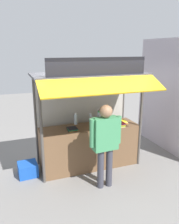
# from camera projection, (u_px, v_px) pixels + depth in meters

# --- Properties ---
(ground_plane) EXTENTS (20.00, 20.00, 0.00)m
(ground_plane) POSITION_uv_depth(u_px,v_px,m) (90.00, 165.00, 5.48)
(ground_plane) COLOR slate
(stall_counter) EXTENTS (2.29, 0.68, 0.99)m
(stall_counter) POSITION_uv_depth(u_px,v_px,m) (90.00, 146.00, 5.34)
(stall_counter) COLOR brown
(stall_counter) RESTS_ON ground
(stall_structure) EXTENTS (2.49, 1.60, 2.57)m
(stall_structure) POSITION_uv_depth(u_px,v_px,m) (87.00, 101.00, 5.18)
(stall_structure) COLOR #4C4742
(stall_structure) RESTS_ON ground
(water_bottle_far_left) EXTENTS (0.08, 0.08, 0.28)m
(water_bottle_far_left) POSITION_uv_depth(u_px,v_px,m) (99.00, 117.00, 5.52)
(water_bottle_far_left) COLOR silver
(water_bottle_far_left) RESTS_ON stall_counter
(water_bottle_mid_right) EXTENTS (0.07, 0.07, 0.24)m
(water_bottle_mid_right) POSITION_uv_depth(u_px,v_px,m) (91.00, 118.00, 5.46)
(water_bottle_mid_right) COLOR silver
(water_bottle_mid_right) RESTS_ON stall_counter
(water_bottle_front_left) EXTENTS (0.08, 0.08, 0.28)m
(water_bottle_front_left) POSITION_uv_depth(u_px,v_px,m) (76.00, 119.00, 5.34)
(water_bottle_front_left) COLOR silver
(water_bottle_front_left) RESTS_ON stall_counter
(magazine_stack_rear_center) EXTENTS (0.25, 0.26, 0.04)m
(magazine_stack_rear_center) POSITION_uv_depth(u_px,v_px,m) (122.00, 122.00, 5.49)
(magazine_stack_rear_center) COLOR orange
(magazine_stack_rear_center) RESTS_ON stall_counter
(magazine_stack_back_right) EXTENTS (0.25, 0.27, 0.04)m
(magazine_stack_back_right) POSITION_uv_depth(u_px,v_px,m) (72.00, 129.00, 5.00)
(magazine_stack_back_right) COLOR orange
(magazine_stack_back_right) RESTS_ON stall_counter
(magazine_stack_back_left) EXTENTS (0.25, 0.26, 0.09)m
(magazine_stack_back_left) POSITION_uv_depth(u_px,v_px,m) (119.00, 124.00, 5.22)
(magazine_stack_back_left) COLOR white
(magazine_stack_back_left) RESTS_ON stall_counter
(banana_bunch_rightmost) EXTENTS (0.09, 0.09, 0.25)m
(banana_bunch_rightmost) POSITION_uv_depth(u_px,v_px,m) (86.00, 92.00, 4.48)
(banana_bunch_rightmost) COLOR #332D23
(banana_bunch_leftmost) EXTENTS (0.10, 0.10, 0.26)m
(banana_bunch_leftmost) POSITION_uv_depth(u_px,v_px,m) (126.00, 89.00, 4.78)
(banana_bunch_leftmost) COLOR #332D23
(banana_bunch_inner_left) EXTENTS (0.11, 0.11, 0.30)m
(banana_bunch_inner_left) POSITION_uv_depth(u_px,v_px,m) (116.00, 91.00, 4.71)
(banana_bunch_inner_left) COLOR #332D23
(vendor_person) EXTENTS (0.65, 0.25, 1.72)m
(vendor_person) POSITION_uv_depth(u_px,v_px,m) (105.00, 139.00, 4.37)
(vendor_person) COLOR #383842
(vendor_person) RESTS_ON ground
(plastic_crate) EXTENTS (0.43, 0.43, 0.29)m
(plastic_crate) POSITION_uv_depth(u_px,v_px,m) (28.00, 169.00, 5.01)
(plastic_crate) COLOR #194CB2
(plastic_crate) RESTS_ON ground
(neighbour_wall) EXTENTS (0.20, 2.40, 2.99)m
(neighbour_wall) POSITION_uv_depth(u_px,v_px,m) (168.00, 96.00, 6.14)
(neighbour_wall) COLOR #B4AAB6
(neighbour_wall) RESTS_ON ground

